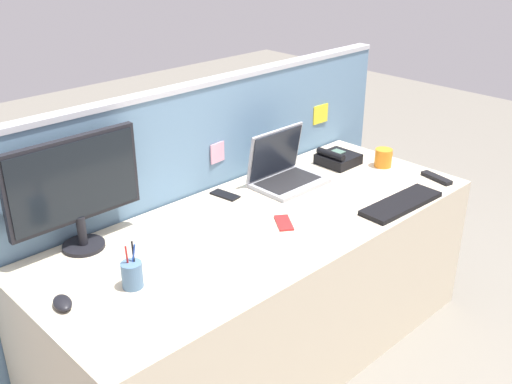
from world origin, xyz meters
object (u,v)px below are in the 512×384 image
at_px(laptop, 283,170).
at_px(desk_phone, 337,158).
at_px(desktop_monitor, 74,186).
at_px(pen_cup, 132,274).
at_px(tv_remote, 436,178).
at_px(keyboard_main, 401,203).
at_px(cell_phone_white_slab, 186,212).
at_px(cell_phone_black_slab, 225,195).
at_px(computer_mouse_right_hand, 62,303).
at_px(coffee_mug, 384,158).
at_px(cell_phone_red_case, 284,223).

bearing_deg(laptop, desk_phone, -5.08).
relative_size(desktop_monitor, pen_cup, 3.13).
height_order(laptop, tv_remote, laptop).
bearing_deg(desk_phone, laptop, 174.92).
bearing_deg(keyboard_main, pen_cup, 169.06).
bearing_deg(cell_phone_white_slab, cell_phone_black_slab, -41.79).
distance_m(laptop, cell_phone_black_slab, 0.32).
bearing_deg(tv_remote, laptop, 150.17).
xyz_separation_m(desktop_monitor, pen_cup, (-0.01, -0.38, -0.22)).
bearing_deg(laptop, computer_mouse_right_hand, -171.24).
height_order(desk_phone, tv_remote, desk_phone).
bearing_deg(coffee_mug, keyboard_main, -134.91).
relative_size(desk_phone, cell_phone_black_slab, 1.32).
distance_m(keyboard_main, cell_phone_white_slab, 0.97).
bearing_deg(cell_phone_red_case, desktop_monitor, -175.79).
xyz_separation_m(desktop_monitor, cell_phone_red_case, (0.72, -0.42, -0.26)).
bearing_deg(cell_phone_red_case, cell_phone_white_slab, 156.77).
bearing_deg(cell_phone_white_slab, tv_remote, -71.37).
xyz_separation_m(desktop_monitor, cell_phone_white_slab, (0.48, -0.05, -0.26)).
relative_size(cell_phone_white_slab, coffee_mug, 1.19).
xyz_separation_m(keyboard_main, cell_phone_black_slab, (-0.51, 0.63, -0.01)).
xyz_separation_m(computer_mouse_right_hand, coffee_mug, (1.81, -0.02, 0.03)).
relative_size(keyboard_main, cell_phone_white_slab, 2.94).
height_order(keyboard_main, coffee_mug, coffee_mug).
relative_size(desk_phone, cell_phone_white_slab, 1.24).
distance_m(pen_cup, cell_phone_black_slab, 0.81).
xyz_separation_m(cell_phone_white_slab, cell_phone_red_case, (0.24, -0.38, 0.00)).
bearing_deg(desk_phone, pen_cup, -171.00).
xyz_separation_m(laptop, cell_phone_black_slab, (-0.31, 0.08, -0.06)).
height_order(cell_phone_white_slab, cell_phone_black_slab, same).
height_order(laptop, cell_phone_red_case, laptop).
distance_m(computer_mouse_right_hand, tv_remote, 1.88).
xyz_separation_m(cell_phone_black_slab, tv_remote, (0.88, -0.59, 0.01)).
height_order(laptop, cell_phone_black_slab, laptop).
height_order(laptop, cell_phone_white_slab, laptop).
height_order(cell_phone_white_slab, tv_remote, tv_remote).
bearing_deg(desktop_monitor, tv_remote, -21.38).
relative_size(laptop, cell_phone_white_slab, 2.25).
xyz_separation_m(laptop, tv_remote, (0.58, -0.51, -0.06)).
distance_m(desktop_monitor, computer_mouse_right_hand, 0.48).
xyz_separation_m(desktop_monitor, keyboard_main, (1.23, -0.67, -0.26)).
relative_size(pen_cup, tv_remote, 1.02).
xyz_separation_m(pen_cup, cell_phone_red_case, (0.73, -0.04, -0.05)).
bearing_deg(cell_phone_black_slab, cell_phone_white_slab, 173.56).
bearing_deg(tv_remote, pen_cup, -177.13).
distance_m(pen_cup, cell_phone_red_case, 0.73).
relative_size(cell_phone_white_slab, cell_phone_red_case, 1.11).
bearing_deg(desk_phone, tv_remote, -67.73).
bearing_deg(desktop_monitor, pen_cup, -91.99).
bearing_deg(cell_phone_red_case, tv_remote, 21.61).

